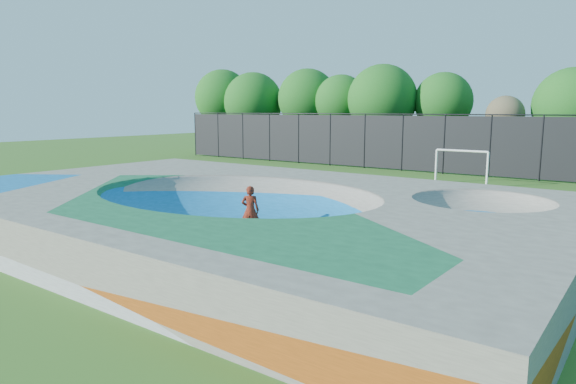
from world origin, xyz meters
name	(u,v)px	position (x,y,z in m)	size (l,w,h in m)	color
ground	(234,233)	(0.00, 0.00, 0.00)	(120.00, 120.00, 0.00)	#2B5718
skate_deck	(233,212)	(0.00, 0.00, 0.75)	(22.00, 14.00, 1.50)	gray
skater	(250,210)	(0.60, 0.22, 0.86)	(0.63, 0.41, 1.72)	red
skateboard	(251,233)	(0.60, 0.22, 0.03)	(0.78, 0.22, 0.05)	black
soccer_goal	(461,161)	(2.61, 16.61, 1.41)	(3.08, 0.12, 2.03)	white
fence	(444,143)	(0.00, 21.00, 2.10)	(48.09, 0.09, 4.04)	black
treeline	(469,100)	(0.07, 25.63, 5.01)	(54.18, 7.84, 8.27)	#4F3B27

